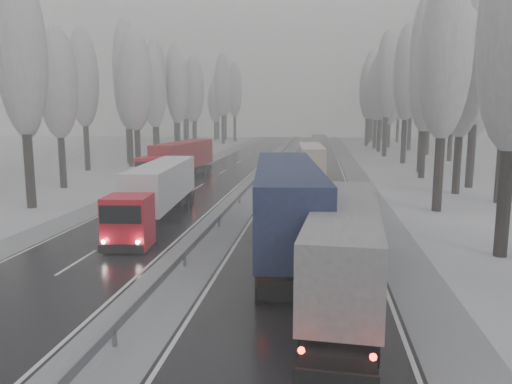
% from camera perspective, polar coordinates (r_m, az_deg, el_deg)
% --- Properties ---
extents(carriageway_right, '(7.50, 200.00, 0.03)m').
position_cam_1_polar(carriageway_right, '(40.18, 5.98, -0.99)').
color(carriageway_right, black).
rests_on(carriageway_right, ground).
extents(carriageway_left, '(7.50, 200.00, 0.03)m').
position_cam_1_polar(carriageway_left, '(41.72, -8.59, -0.67)').
color(carriageway_left, black).
rests_on(carriageway_left, ground).
extents(median_slush, '(3.00, 200.00, 0.04)m').
position_cam_1_polar(median_slush, '(40.62, -1.44, -0.83)').
color(median_slush, '#93969A').
rests_on(median_slush, ground).
extents(shoulder_right, '(2.40, 200.00, 0.04)m').
position_cam_1_polar(shoulder_right, '(40.38, 13.02, -1.12)').
color(shoulder_right, '#93969A').
rests_on(shoulder_right, ground).
extents(shoulder_left, '(2.40, 200.00, 0.04)m').
position_cam_1_polar(shoulder_left, '(43.33, -14.90, -0.50)').
color(shoulder_left, '#93969A').
rests_on(shoulder_left, ground).
extents(median_guardrail, '(0.12, 200.00, 0.76)m').
position_cam_1_polar(median_guardrail, '(40.51, -1.45, -0.02)').
color(median_guardrail, slate).
rests_on(median_guardrail, ground).
extents(tree_18, '(3.60, 3.60, 16.58)m').
position_cam_1_polar(tree_18, '(37.72, 20.81, 14.11)').
color(tree_18, black).
rests_on(tree_18, ground).
extents(tree_19, '(3.60, 3.60, 14.57)m').
position_cam_1_polar(tree_19, '(42.98, 26.75, 11.34)').
color(tree_19, black).
rests_on(tree_19, ground).
extents(tree_20, '(3.60, 3.60, 15.71)m').
position_cam_1_polar(tree_20, '(46.36, 22.57, 12.29)').
color(tree_20, black).
rests_on(tree_20, ground).
extents(tree_21, '(3.60, 3.60, 18.62)m').
position_cam_1_polar(tree_21, '(50.94, 23.98, 13.96)').
color(tree_21, black).
rests_on(tree_21, ground).
extents(tree_22, '(3.60, 3.60, 15.86)m').
position_cam_1_polar(tree_22, '(56.32, 18.88, 11.92)').
color(tree_22, black).
rests_on(tree_22, ground).
extents(tree_23, '(3.60, 3.60, 13.55)m').
position_cam_1_polar(tree_23, '(61.64, 23.87, 9.98)').
color(tree_23, black).
rests_on(tree_23, ground).
extents(tree_24, '(3.60, 3.60, 20.49)m').
position_cam_1_polar(tree_24, '(62.02, 18.82, 14.36)').
color(tree_24, black).
rests_on(tree_24, ground).
extents(tree_25, '(3.60, 3.60, 19.44)m').
position_cam_1_polar(tree_25, '(67.46, 24.01, 13.04)').
color(tree_25, black).
rests_on(tree_25, ground).
extents(tree_26, '(3.60, 3.60, 18.78)m').
position_cam_1_polar(tree_26, '(71.92, 16.85, 12.81)').
color(tree_26, black).
rests_on(tree_26, ground).
extents(tree_27, '(3.60, 3.60, 17.62)m').
position_cam_1_polar(tree_27, '(77.23, 21.68, 11.73)').
color(tree_27, black).
rests_on(tree_27, ground).
extents(tree_28, '(3.60, 3.60, 19.62)m').
position_cam_1_polar(tree_28, '(82.33, 14.76, 12.76)').
color(tree_28, black).
rests_on(tree_28, ground).
extents(tree_29, '(3.60, 3.60, 18.11)m').
position_cam_1_polar(tree_29, '(87.43, 19.29, 11.69)').
color(tree_29, black).
rests_on(tree_29, ground).
extents(tree_30, '(3.60, 3.60, 17.86)m').
position_cam_1_polar(tree_30, '(91.96, 14.08, 11.68)').
color(tree_30, black).
rests_on(tree_30, ground).
extents(tree_31, '(3.60, 3.60, 18.58)m').
position_cam_1_polar(tree_31, '(96.78, 17.36, 11.67)').
color(tree_31, black).
rests_on(tree_31, ground).
extents(tree_32, '(3.60, 3.60, 17.33)m').
position_cam_1_polar(tree_32, '(99.41, 13.60, 11.30)').
color(tree_32, black).
rests_on(tree_32, ground).
extents(tree_33, '(3.60, 3.60, 14.33)m').
position_cam_1_polar(tree_33, '(103.69, 15.06, 10.08)').
color(tree_33, black).
rests_on(tree_33, ground).
extents(tree_34, '(3.60, 3.60, 17.63)m').
position_cam_1_polar(tree_34, '(106.39, 12.69, 11.27)').
color(tree_34, black).
rests_on(tree_34, ground).
extents(tree_35, '(3.60, 3.60, 18.25)m').
position_cam_1_polar(tree_35, '(111.57, 17.31, 11.18)').
color(tree_35, black).
rests_on(tree_35, ground).
extents(tree_36, '(3.60, 3.60, 20.23)m').
position_cam_1_polar(tree_36, '(116.38, 12.91, 11.88)').
color(tree_36, black).
rests_on(tree_36, ground).
extents(tree_37, '(3.60, 3.60, 16.37)m').
position_cam_1_polar(tree_37, '(121.10, 16.03, 10.48)').
color(tree_37, black).
rests_on(tree_37, ground).
extents(tree_38, '(3.60, 3.60, 17.97)m').
position_cam_1_polar(tree_38, '(126.99, 13.20, 10.98)').
color(tree_38, black).
rests_on(tree_38, ground).
extents(tree_39, '(3.60, 3.60, 16.19)m').
position_cam_1_polar(tree_39, '(131.23, 14.24, 10.38)').
color(tree_39, black).
rests_on(tree_39, ground).
extents(tree_58, '(3.60, 3.60, 17.21)m').
position_cam_1_polar(tree_58, '(40.34, -25.28, 14.06)').
color(tree_58, black).
rests_on(tree_58, ground).
extents(tree_60, '(3.60, 3.60, 14.84)m').
position_cam_1_polar(tree_60, '(49.85, -21.74, 11.43)').
color(tree_60, black).
rests_on(tree_60, ground).
extents(tree_61, '(3.60, 3.60, 13.95)m').
position_cam_1_polar(tree_61, '(56.19, -24.96, 10.32)').
color(tree_61, black).
rests_on(tree_61, ground).
extents(tree_62, '(3.60, 3.60, 16.04)m').
position_cam_1_polar(tree_62, '(56.99, -13.63, 12.23)').
color(tree_62, black).
rests_on(tree_62, ground).
extents(tree_63, '(3.60, 3.60, 16.88)m').
position_cam_1_polar(tree_63, '(63.81, -19.15, 12.12)').
color(tree_63, black).
rests_on(tree_63, ground).
extents(tree_64, '(3.60, 3.60, 15.42)m').
position_cam_1_polar(tree_64, '(66.89, -14.38, 11.37)').
color(tree_64, black).
rests_on(tree_64, ground).
extents(tree_65, '(3.60, 3.60, 19.48)m').
position_cam_1_polar(tree_65, '(71.42, -14.63, 13.28)').
color(tree_65, black).
rests_on(tree_65, ground).
extents(tree_66, '(3.60, 3.60, 15.23)m').
position_cam_1_polar(tree_66, '(75.90, -11.59, 11.08)').
color(tree_66, black).
rests_on(tree_66, ground).
extents(tree_67, '(3.60, 3.60, 17.09)m').
position_cam_1_polar(tree_67, '(80.18, -11.65, 11.82)').
color(tree_67, black).
rests_on(tree_67, ground).
extents(tree_68, '(3.60, 3.60, 16.65)m').
position_cam_1_polar(tree_68, '(81.92, -9.00, 11.64)').
color(tree_68, black).
rests_on(tree_68, ground).
extents(tree_69, '(3.60, 3.60, 19.35)m').
position_cam_1_polar(tree_69, '(87.26, -11.41, 12.54)').
color(tree_69, black).
rests_on(tree_69, ground).
extents(tree_70, '(3.60, 3.60, 17.09)m').
position_cam_1_polar(tree_70, '(91.59, -7.07, 11.59)').
color(tree_70, black).
rests_on(tree_70, ground).
extents(tree_71, '(3.60, 3.60, 19.61)m').
position_cam_1_polar(tree_71, '(96.78, -9.29, 12.35)').
color(tree_71, black).
rests_on(tree_71, ground).
extents(tree_72, '(3.60, 3.60, 15.11)m').
position_cam_1_polar(tree_72, '(101.24, -7.19, 10.63)').
color(tree_72, black).
rests_on(tree_72, ground).
extents(tree_73, '(3.60, 3.60, 17.22)m').
position_cam_1_polar(tree_73, '(105.89, -8.20, 11.27)').
color(tree_73, black).
rests_on(tree_73, ground).
extents(tree_74, '(3.60, 3.60, 19.68)m').
position_cam_1_polar(tree_74, '(111.04, -3.83, 12.05)').
color(tree_74, black).
rests_on(tree_74, ground).
extents(tree_75, '(3.60, 3.60, 18.60)m').
position_cam_1_polar(tree_75, '(116.95, -7.93, 11.50)').
color(tree_75, black).
rests_on(tree_75, ground).
extents(tree_76, '(3.60, 3.60, 18.55)m').
position_cam_1_polar(tree_76, '(120.06, -2.47, 11.50)').
color(tree_76, black).
rests_on(tree_76, ground).
extents(tree_77, '(3.60, 3.60, 14.32)m').
position_cam_1_polar(tree_77, '(124.95, -4.73, 10.15)').
color(tree_77, black).
rests_on(tree_77, ground).
extents(tree_78, '(3.60, 3.60, 19.55)m').
position_cam_1_polar(tree_78, '(127.18, -3.55, 11.65)').
color(tree_78, black).
rests_on(tree_78, ground).
extents(tree_79, '(3.60, 3.60, 17.07)m').
position_cam_1_polar(tree_79, '(131.58, -4.42, 10.87)').
color(tree_79, black).
rests_on(tree_79, ground).
extents(truck_grey_tarp, '(3.35, 14.72, 3.75)m').
position_cam_1_polar(truck_grey_tarp, '(19.89, 10.18, -5.20)').
color(truck_grey_tarp, '#4D4C51').
rests_on(truck_grey_tarp, ground).
extents(truck_blue_box, '(4.58, 17.95, 4.57)m').
position_cam_1_polar(truck_blue_box, '(25.22, 3.42, -0.91)').
color(truck_blue_box, '#242152').
rests_on(truck_blue_box, ground).
extents(truck_cream_box, '(3.19, 14.36, 3.66)m').
position_cam_1_polar(truck_cream_box, '(52.94, 6.26, 3.77)').
color(truck_cream_box, '#A6A093').
rests_on(truck_cream_box, ground).
extents(box_truck_distant, '(2.84, 8.01, 2.94)m').
position_cam_1_polar(box_truck_distant, '(96.04, 7.20, 5.78)').
color(box_truck_distant, '#B3B5BA').
rests_on(box_truck_distant, ground).
extents(truck_red_white, '(3.40, 14.45, 3.68)m').
position_cam_1_polar(truck_red_white, '(32.73, -11.06, 0.35)').
color(truck_red_white, red).
rests_on(truck_red_white, ground).
extents(truck_red_red, '(3.81, 15.46, 3.93)m').
position_cam_1_polar(truck_red_red, '(52.05, -8.70, 3.81)').
color(truck_red_red, red).
rests_on(truck_red_red, ground).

